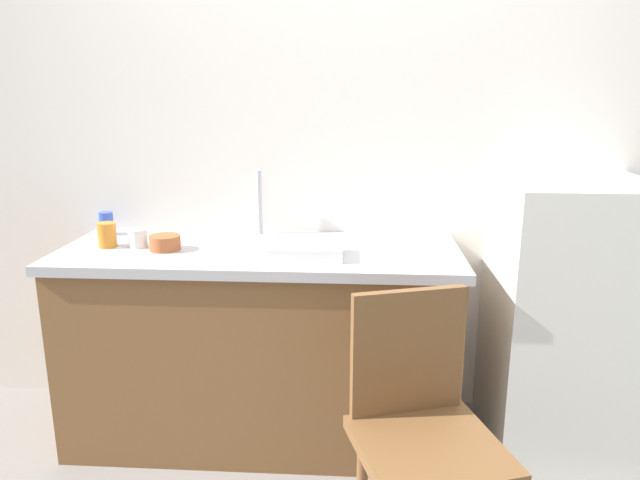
{
  "coord_description": "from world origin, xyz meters",
  "views": [
    {
      "loc": [
        0.06,
        -1.65,
        1.47
      ],
      "look_at": [
        -0.09,
        0.6,
        0.89
      ],
      "focal_mm": 33.03,
      "sensor_mm": 36.0,
      "label": 1
    }
  ],
  "objects_px": {
    "chair": "(421,429)",
    "terracotta_bowl": "(165,243)",
    "cup_orange": "(107,235)",
    "refrigerator": "(566,318)",
    "cup_blue": "(106,223)",
    "cup_white": "(138,238)",
    "dish_tray": "(307,250)"
  },
  "relations": [
    {
      "from": "dish_tray",
      "to": "cup_blue",
      "type": "height_order",
      "value": "cup_blue"
    },
    {
      "from": "refrigerator",
      "to": "cup_blue",
      "type": "bearing_deg",
      "value": 174.89
    },
    {
      "from": "cup_blue",
      "to": "cup_white",
      "type": "bearing_deg",
      "value": -43.2
    },
    {
      "from": "dish_tray",
      "to": "cup_orange",
      "type": "bearing_deg",
      "value": 173.71
    },
    {
      "from": "dish_tray",
      "to": "cup_white",
      "type": "height_order",
      "value": "cup_white"
    },
    {
      "from": "chair",
      "to": "refrigerator",
      "type": "bearing_deg",
      "value": 31.3
    },
    {
      "from": "terracotta_bowl",
      "to": "cup_blue",
      "type": "distance_m",
      "value": 0.42
    },
    {
      "from": "cup_blue",
      "to": "cup_white",
      "type": "distance_m",
      "value": 0.3
    },
    {
      "from": "chair",
      "to": "cup_orange",
      "type": "xyz_separation_m",
      "value": [
        -1.22,
        0.72,
        0.39
      ]
    },
    {
      "from": "cup_orange",
      "to": "dish_tray",
      "type": "bearing_deg",
      "value": -6.29
    },
    {
      "from": "dish_tray",
      "to": "cup_orange",
      "type": "xyz_separation_m",
      "value": [
        -0.83,
        0.09,
        0.03
      ]
    },
    {
      "from": "cup_blue",
      "to": "cup_orange",
      "type": "bearing_deg",
      "value": -66.38
    },
    {
      "from": "dish_tray",
      "to": "cup_orange",
      "type": "height_order",
      "value": "cup_orange"
    },
    {
      "from": "refrigerator",
      "to": "terracotta_bowl",
      "type": "distance_m",
      "value": 1.66
    },
    {
      "from": "dish_tray",
      "to": "cup_blue",
      "type": "bearing_deg",
      "value": 161.85
    },
    {
      "from": "cup_white",
      "to": "terracotta_bowl",
      "type": "bearing_deg",
      "value": -15.56
    },
    {
      "from": "chair",
      "to": "terracotta_bowl",
      "type": "bearing_deg",
      "value": 127.23
    },
    {
      "from": "dish_tray",
      "to": "terracotta_bowl",
      "type": "bearing_deg",
      "value": 173.78
    },
    {
      "from": "cup_orange",
      "to": "cup_blue",
      "type": "distance_m",
      "value": 0.23
    },
    {
      "from": "cup_orange",
      "to": "cup_blue",
      "type": "bearing_deg",
      "value": 113.62
    },
    {
      "from": "cup_white",
      "to": "cup_blue",
      "type": "bearing_deg",
      "value": 136.8
    },
    {
      "from": "cup_orange",
      "to": "cup_blue",
      "type": "relative_size",
      "value": 1.0
    },
    {
      "from": "terracotta_bowl",
      "to": "chair",
      "type": "bearing_deg",
      "value": -35.36
    },
    {
      "from": "cup_white",
      "to": "dish_tray",
      "type": "bearing_deg",
      "value": -7.9
    },
    {
      "from": "terracotta_bowl",
      "to": "cup_white",
      "type": "bearing_deg",
      "value": 164.44
    },
    {
      "from": "chair",
      "to": "terracotta_bowl",
      "type": "height_order",
      "value": "terracotta_bowl"
    },
    {
      "from": "refrigerator",
      "to": "terracotta_bowl",
      "type": "bearing_deg",
      "value": -177.79
    },
    {
      "from": "refrigerator",
      "to": "cup_blue",
      "type": "xyz_separation_m",
      "value": [
        -1.98,
        0.18,
        0.33
      ]
    },
    {
      "from": "chair",
      "to": "cup_orange",
      "type": "bearing_deg",
      "value": 132.16
    },
    {
      "from": "cup_orange",
      "to": "cup_white",
      "type": "height_order",
      "value": "cup_orange"
    },
    {
      "from": "refrigerator",
      "to": "chair",
      "type": "relative_size",
      "value": 1.27
    },
    {
      "from": "chair",
      "to": "cup_blue",
      "type": "distance_m",
      "value": 1.66
    }
  ]
}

